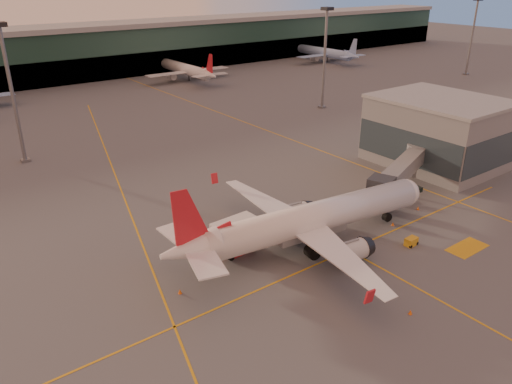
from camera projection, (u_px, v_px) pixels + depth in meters
ground at (350, 280)px, 58.94m from camera, size 600.00×600.00×0.00m
taxi_markings at (134, 180)px, 87.44m from camera, size 100.12×173.00×0.01m
terminal at (24, 57)px, 159.12m from camera, size 400.00×20.00×17.60m
gate_building at (438, 132)px, 92.61m from camera, size 18.40×22.40×12.60m
mast_west_near at (10, 84)px, 90.22m from camera, size 2.40×2.40×25.60m
mast_east_near at (325, 51)px, 128.59m from camera, size 2.40×2.40×25.60m
mast_east_far at (473, 31)px, 172.82m from camera, size 2.40×2.40×25.60m
main_airplane at (308, 221)px, 64.62m from camera, size 39.40×35.64×11.90m
jet_bridge at (404, 169)px, 81.36m from camera, size 21.95×10.61×5.88m
catering_truck at (235, 234)px, 63.83m from camera, size 6.10×2.95×4.64m
gpu_cart at (411, 242)px, 66.38m from camera, size 1.92×1.23×1.08m
pushback_tug at (380, 193)px, 80.45m from camera, size 3.89×3.11×1.77m
cone_nose at (418, 208)px, 76.49m from camera, size 0.40×0.40×0.51m
cone_tail at (180, 292)px, 56.42m from camera, size 0.43×0.43×0.55m
cone_wing_right at (410, 312)px, 53.01m from camera, size 0.41×0.41×0.52m
cone_fwd at (393, 224)px, 71.67m from camera, size 0.42×0.42×0.53m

